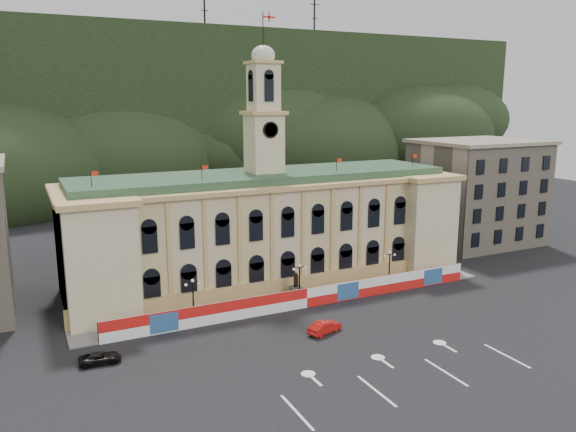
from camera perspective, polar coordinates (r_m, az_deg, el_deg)
name	(u,v)px	position (r m, az deg, el deg)	size (l,w,h in m)	color
ground	(375,355)	(59.69, 8.83, -13.80)	(260.00, 260.00, 0.00)	black
lane_markings	(405,376)	(56.11, 11.84, -15.67)	(26.00, 10.00, 0.02)	white
hill_ridge	(133,121)	(168.96, -15.45, 9.27)	(230.00, 80.00, 64.00)	black
city_hall	(266,226)	(80.09, -2.28, -1.07)	(56.20, 17.60, 37.10)	beige
side_building_right	(477,192)	(106.70, 18.62, 2.36)	(21.00, 17.00, 18.60)	tan
hoarding_fence	(307,298)	(71.10, 1.92, -8.29)	(50.00, 0.44, 2.50)	red
pavement	(297,300)	(73.72, 0.89, -8.51)	(56.00, 5.50, 0.16)	slate
statue	(296,291)	(73.55, 0.81, -7.64)	(1.40, 1.40, 3.72)	#595651
lamp_left	(193,296)	(67.22, -9.62, -8.01)	(1.96, 0.44, 5.15)	black
lamp_center	(299,279)	(72.10, 1.17, -6.46)	(1.96, 0.44, 5.15)	black
lamp_right	(389,266)	(79.18, 10.26, -4.98)	(1.96, 0.44, 5.15)	black
red_sedan	(325,327)	(63.98, 3.75, -11.19)	(4.49, 2.69, 1.40)	#B4120C
black_suv	(100,358)	(60.10, -18.55, -13.52)	(4.25, 2.26, 1.14)	black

